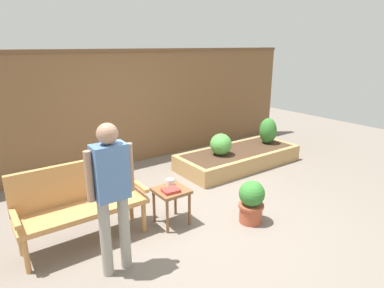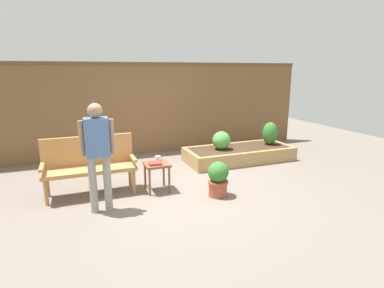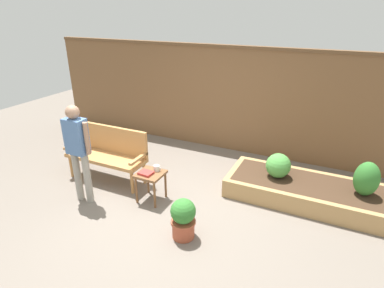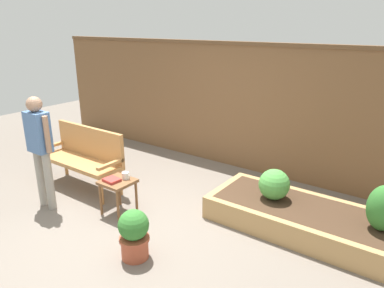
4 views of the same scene
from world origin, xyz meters
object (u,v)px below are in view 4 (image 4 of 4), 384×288
Objects in this scene: garden_bench at (85,153)px; cup_on_table at (126,176)px; potted_boxwood at (134,233)px; shrub_far_corner at (384,208)px; person_by_bench at (40,143)px; book_on_table at (112,180)px; shrub_near_bench at (274,184)px; side_table at (118,186)px.

cup_on_table is at bearing -10.39° from garden_bench.
garden_bench reaches higher than potted_boxwood.
cup_on_table is at bearing -161.92° from shrub_far_corner.
person_by_bench reaches higher than garden_bench.
potted_boxwood is 1.10× the size of shrub_far_corner.
potted_boxwood is at bearing -142.39° from shrub_far_corner.
cup_on_table is 0.65× the size of book_on_table.
cup_on_table is 3.08m from shrub_far_corner.
garden_bench reaches higher than shrub_near_bench.
person_by_bench reaches higher than cup_on_table.
person_by_bench is (-1.00, -0.56, 0.41)m from cup_on_table.
side_table is 3.65× the size of cup_on_table.
cup_on_table reaches higher than book_on_table.
potted_boxwood is (0.90, -0.51, -0.20)m from book_on_table.
shrub_near_bench is at bearing 61.85° from potted_boxwood.
person_by_bench reaches higher than shrub_near_bench.
book_on_table is 3.22m from shrub_far_corner.
shrub_far_corner reaches higher than book_on_table.
shrub_near_bench reaches higher than side_table.
potted_boxwood is 2.69m from shrub_far_corner.
potted_boxwood is 1.87m from shrub_near_bench.
shrub_near_bench reaches higher than book_on_table.
shrub_near_bench is at bearing 29.65° from cup_on_table.
side_table is 0.92× the size of shrub_far_corner.
potted_boxwood is (0.86, -0.57, -0.10)m from side_table.
potted_boxwood is 1.92m from person_by_bench.
garden_bench is 3.00× the size of side_table.
cup_on_table is (1.10, -0.20, -0.02)m from garden_bench.
book_on_table is (-0.09, -0.16, -0.03)m from cup_on_table.
book_on_table is at bearing -124.35° from side_table.
potted_boxwood is at bearing -33.84° from side_table.
shrub_far_corner is at bearing 10.63° from garden_bench.
garden_bench is 7.07× the size of book_on_table.
side_table is at bearing -160.40° from shrub_far_corner.
shrub_near_bench reaches higher than cup_on_table.
book_on_table is 0.52× the size of shrub_near_bench.
side_table is at bearing -116.21° from cup_on_table.
shrub_near_bench is at bearing 15.22° from garden_bench.
cup_on_table is at bearing -150.35° from shrub_near_bench.
shrub_near_bench is at bearing 29.54° from person_by_bench.
book_on_table is at bearing 150.16° from potted_boxwood.
book_on_table is 0.39× the size of shrub_far_corner.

